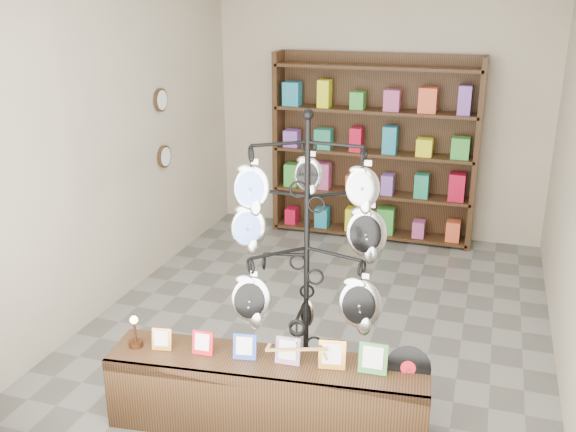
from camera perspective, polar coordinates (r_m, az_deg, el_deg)
name	(u,v)px	position (r m, az deg, el deg)	size (l,w,h in m)	color
ground	(322,319)	(6.00, 3.04, -9.11)	(5.00, 5.00, 0.00)	slate
room_envelope	(326,120)	(5.38, 3.38, 8.54)	(5.00, 5.00, 5.00)	#BBB196
display_tree	(307,248)	(4.21, 1.69, -2.89)	(1.13, 1.11, 2.18)	black
front_shelf	(267,394)	(4.52, -1.89, -15.52)	(2.19, 0.68, 0.76)	black
back_shelving	(373,154)	(7.74, 7.60, 5.48)	(2.42, 0.36, 2.20)	black
wall_clocks	(163,129)	(6.90, -11.08, 7.63)	(0.03, 0.24, 0.84)	black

